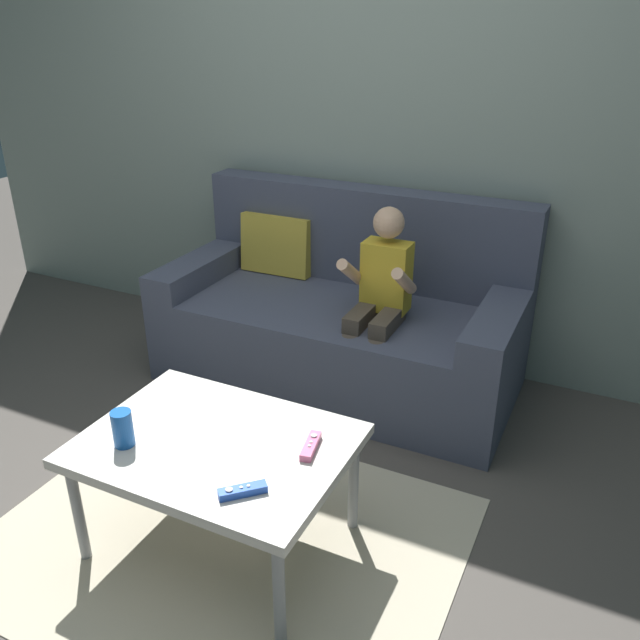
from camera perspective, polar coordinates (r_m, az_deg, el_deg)
ground_plane at (r=2.46m, az=-12.67°, el=-18.34°), size 10.27×10.27×0.00m
wall_back at (r=3.31m, az=4.27°, el=17.78°), size 5.14×0.05×2.50m
couch at (r=3.21m, az=1.88°, el=0.07°), size 1.69×0.80×0.90m
person_seated_on_couch at (r=2.88m, az=5.12°, el=1.83°), size 0.29×0.36×0.93m
coffee_table at (r=2.20m, az=-8.99°, el=-11.12°), size 0.85×0.63×0.42m
area_rug at (r=2.44m, az=-8.37°, el=-18.33°), size 1.58×1.23×0.01m
game_remote_pink_near_edge at (r=2.11m, az=-0.81°, el=-10.86°), size 0.06×0.14×0.03m
game_remote_blue_center at (r=1.95m, az=-6.74°, el=-14.49°), size 0.13×0.12×0.03m
soda_can at (r=2.19m, az=-16.74°, el=-8.99°), size 0.07×0.07×0.12m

